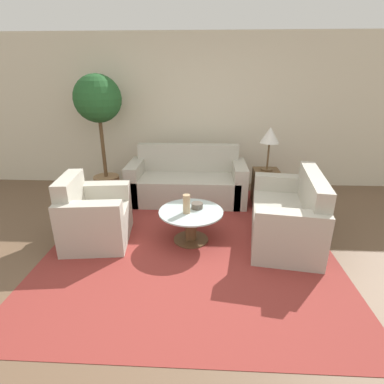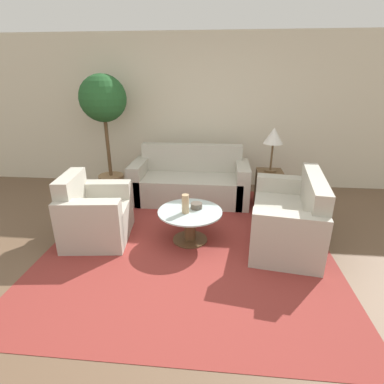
{
  "view_description": "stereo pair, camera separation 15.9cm",
  "coord_description": "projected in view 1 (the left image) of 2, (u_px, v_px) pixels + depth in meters",
  "views": [
    {
      "loc": [
        0.23,
        -2.56,
        1.93
      ],
      "look_at": [
        0.06,
        0.96,
        0.55
      ],
      "focal_mm": 28.0,
      "sensor_mm": 36.0,
      "label": 1
    },
    {
      "loc": [
        0.39,
        -2.55,
        1.93
      ],
      "look_at": [
        0.06,
        0.96,
        0.55
      ],
      "focal_mm": 28.0,
      "sensor_mm": 36.0,
      "label": 2
    }
  ],
  "objects": [
    {
      "name": "vase",
      "position": [
        187.0,
        204.0,
        3.51
      ],
      "size": [
        0.09,
        0.09,
        0.23
      ],
      "color": "tan",
      "rests_on": "coffee_table"
    },
    {
      "name": "rug",
      "position": [
        191.0,
        240.0,
        3.75
      ],
      "size": [
        3.3,
        3.52,
        0.01
      ],
      "color": "maroon",
      "rests_on": "ground_plane"
    },
    {
      "name": "ground_plane",
      "position": [
        182.0,
        275.0,
        3.09
      ],
      "size": [
        14.0,
        14.0,
        0.0
      ],
      "primitive_type": "plane",
      "color": "brown"
    },
    {
      "name": "coffee_table",
      "position": [
        191.0,
        221.0,
        3.65
      ],
      "size": [
        0.78,
        0.78,
        0.4
      ],
      "color": "brown",
      "rests_on": "ground_plane"
    },
    {
      "name": "loveseat",
      "position": [
        290.0,
        217.0,
        3.69
      ],
      "size": [
        0.95,
        1.49,
        0.85
      ],
      "rotation": [
        0.0,
        0.0,
        -1.72
      ],
      "color": "#B2AD9E",
      "rests_on": "ground_plane"
    },
    {
      "name": "bowl",
      "position": [
        197.0,
        206.0,
        3.66
      ],
      "size": [
        0.14,
        0.14,
        0.07
      ],
      "color": "brown",
      "rests_on": "coffee_table"
    },
    {
      "name": "armchair",
      "position": [
        93.0,
        219.0,
        3.65
      ],
      "size": [
        0.83,
        0.93,
        0.84
      ],
      "rotation": [
        0.0,
        0.0,
        1.68
      ],
      "color": "#B2AD9E",
      "rests_on": "ground_plane"
    },
    {
      "name": "potted_plant",
      "position": [
        99.0,
        109.0,
        4.8
      ],
      "size": [
        0.75,
        0.75,
        1.96
      ],
      "color": "#93704C",
      "rests_on": "ground_plane"
    },
    {
      "name": "side_table",
      "position": [
        265.0,
        187.0,
        4.73
      ],
      "size": [
        0.39,
        0.39,
        0.56
      ],
      "color": "brown",
      "rests_on": "ground_plane"
    },
    {
      "name": "wall_back",
      "position": [
        194.0,
        113.0,
        5.28
      ],
      "size": [
        10.0,
        0.06,
        2.6
      ],
      "color": "beige",
      "rests_on": "ground_plane"
    },
    {
      "name": "sofa_main",
      "position": [
        187.0,
        182.0,
        4.89
      ],
      "size": [
        1.85,
        0.8,
        0.87
      ],
      "color": "#B2AD9E",
      "rests_on": "ground_plane"
    },
    {
      "name": "table_lamp",
      "position": [
        270.0,
        137.0,
        4.44
      ],
      "size": [
        0.29,
        0.29,
        0.66
      ],
      "color": "brown",
      "rests_on": "side_table"
    }
  ]
}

